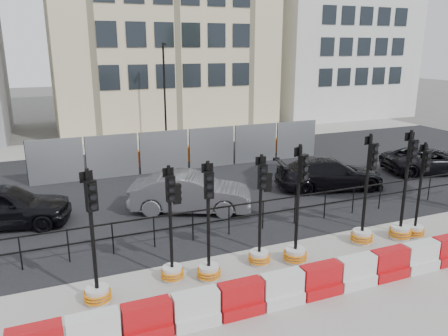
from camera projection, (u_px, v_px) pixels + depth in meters
name	position (u px, v px, depth m)	size (l,w,h in m)	color
ground	(281.00, 244.00, 13.25)	(120.00, 120.00, 0.00)	#51514C
sidewalk_near	(342.00, 294.00, 10.57)	(40.00, 6.00, 0.02)	gray
road	(203.00, 180.00, 19.47)	(40.00, 14.00, 0.03)	black
sidewalk_far	(155.00, 141.00, 27.49)	(40.00, 4.00, 0.02)	gray
building_cream	(157.00, 0.00, 31.13)	(15.00, 10.06, 18.00)	beige
building_white	(331.00, 19.00, 36.91)	(12.00, 9.06, 16.00)	silver
kerb_railing	(263.00, 210.00, 14.13)	(18.00, 0.04, 1.00)	black
heras_fencing	(194.00, 152.00, 22.06)	(14.33, 1.72, 2.00)	#909398
lamp_post_far	(165.00, 91.00, 25.90)	(0.12, 0.56, 6.00)	black
barrier_row	(338.00, 277.00, 10.66)	(14.65, 0.50, 0.80)	red
traffic_signal_a	(96.00, 277.00, 10.03)	(0.65, 0.65, 3.28)	silver
traffic_signal_b	(172.00, 254.00, 11.03)	(0.60, 0.60, 3.05)	silver
traffic_signal_c	(209.00, 256.00, 11.08)	(0.62, 0.62, 3.15)	silver
traffic_signal_d	(260.00, 239.00, 11.84)	(0.61, 0.61, 3.12)	silver
traffic_signal_e	(296.00, 239.00, 11.95)	(0.66, 0.66, 3.36)	silver
traffic_signal_f	(364.00, 218.00, 13.10)	(0.67, 0.67, 3.40)	silver
traffic_signal_g	(402.00, 217.00, 13.42)	(0.68, 0.68, 3.45)	silver
traffic_signal_h	(416.00, 218.00, 13.59)	(0.60, 0.60, 3.05)	silver
car_a	(2.00, 206.00, 14.34)	(4.59, 2.63, 1.47)	black
car_b	(191.00, 193.00, 15.69)	(4.56, 3.16, 1.43)	#48494D
car_c	(329.00, 174.00, 18.22)	(4.82, 2.85, 1.31)	black
car_d	(430.00, 160.00, 20.55)	(4.81, 3.02, 1.24)	black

